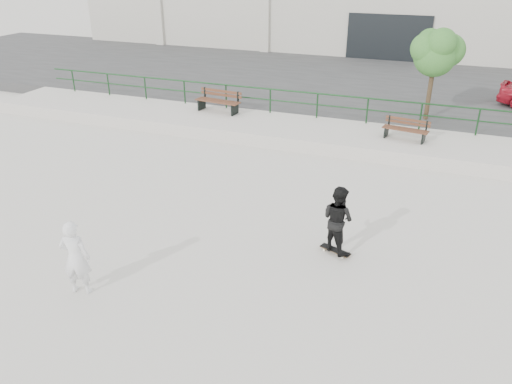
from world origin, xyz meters
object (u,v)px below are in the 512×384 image
at_px(skateboard, 335,250).
at_px(standing_skater, 338,219).
at_px(seated_skater, 76,258).
at_px(bench_right, 406,129).
at_px(tree, 437,51).
at_px(bench_left, 219,101).

bearing_deg(skateboard, standing_skater, -160.17).
height_order(skateboard, seated_skater, seated_skater).
bearing_deg(bench_right, tree, 87.71).
relative_size(bench_left, seated_skater, 1.17).
bearing_deg(skateboard, bench_left, 149.54).
xyz_separation_m(bench_right, standing_skater, (-0.81, -7.52, 0.07)).
xyz_separation_m(bench_left, skateboard, (6.87, -8.27, -0.87)).
relative_size(bench_right, skateboard, 2.06).
bearing_deg(skateboard, bench_right, 103.68).
xyz_separation_m(bench_left, seated_skater, (2.10, -11.71, -0.09)).
height_order(bench_right, standing_skater, standing_skater).
bearing_deg(standing_skater, bench_left, -19.88).
bearing_deg(bench_right, seated_skater, -107.77).
distance_m(bench_left, skateboard, 10.79).
xyz_separation_m(skateboard, seated_skater, (-4.77, -3.43, 0.78)).
relative_size(skateboard, standing_skater, 0.48).
distance_m(standing_skater, seated_skater, 5.88).
distance_m(skateboard, standing_skater, 0.86).
bearing_deg(standing_skater, seated_skater, 66.15).
bearing_deg(bench_left, bench_right, 1.22).
bearing_deg(bench_left, standing_skater, -43.46).
height_order(standing_skater, seated_skater, standing_skater).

